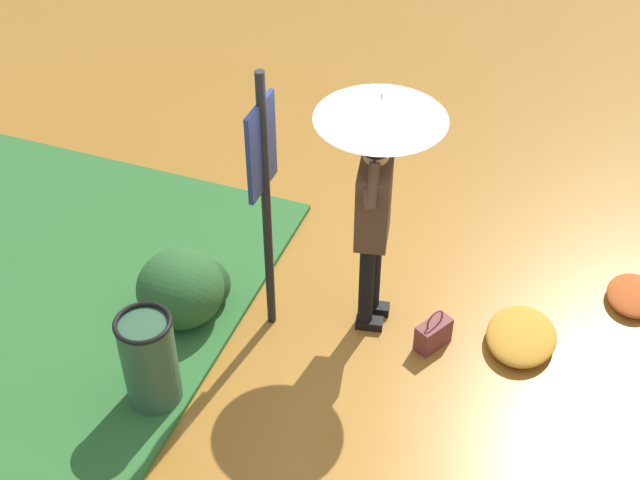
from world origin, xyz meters
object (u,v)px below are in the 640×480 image
at_px(person_with_umbrella, 378,157).
at_px(info_sign_post, 264,177).
at_px(handbag, 433,334).
at_px(trash_bin, 150,362).

relative_size(person_with_umbrella, info_sign_post, 0.89).
bearing_deg(info_sign_post, person_with_umbrella, -62.69).
xyz_separation_m(person_with_umbrella, handbag, (-0.19, -0.58, -1.42)).
height_order(info_sign_post, trash_bin, info_sign_post).
distance_m(person_with_umbrella, handbag, 1.55).
bearing_deg(handbag, person_with_umbrella, 72.10).
height_order(person_with_umbrella, info_sign_post, info_sign_post).
relative_size(info_sign_post, handbag, 6.22).
xyz_separation_m(info_sign_post, handbag, (0.19, -1.32, -1.32)).
xyz_separation_m(person_with_umbrella, info_sign_post, (-0.38, 0.73, -0.11)).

